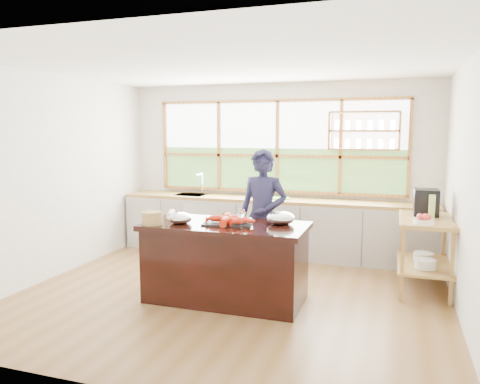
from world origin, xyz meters
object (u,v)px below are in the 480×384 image
at_px(island, 226,262).
at_px(wicker_basket, 152,218).
at_px(espresso_machine, 426,202).
at_px(cook, 263,218).

height_order(island, wicker_basket, wicker_basket).
distance_m(espresso_machine, wicker_basket, 3.37).
xyz_separation_m(island, espresso_machine, (2.19, 1.30, 0.61)).
relative_size(cook, espresso_machine, 5.23).
bearing_deg(wicker_basket, island, 20.91).
bearing_deg(cook, island, -104.71).
relative_size(island, cook, 1.07).
bearing_deg(island, wicker_basket, -159.09).
distance_m(island, wicker_basket, 0.98).
relative_size(cook, wicker_basket, 7.61).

